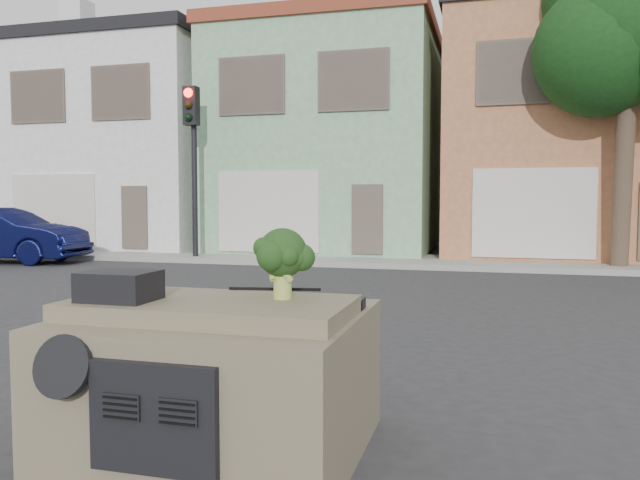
% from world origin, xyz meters
% --- Properties ---
extents(ground_plane, '(120.00, 120.00, 0.00)m').
position_xyz_m(ground_plane, '(0.00, 0.00, 0.00)').
color(ground_plane, '#303033').
rests_on(ground_plane, ground).
extents(sidewalk, '(40.00, 3.00, 0.15)m').
position_xyz_m(sidewalk, '(0.00, 10.50, 0.07)').
color(sidewalk, gray).
rests_on(sidewalk, ground).
extents(townhouse_white, '(7.20, 8.20, 7.55)m').
position_xyz_m(townhouse_white, '(-11.00, 14.50, 3.77)').
color(townhouse_white, white).
rests_on(townhouse_white, ground).
extents(townhouse_mint, '(7.20, 8.20, 7.55)m').
position_xyz_m(townhouse_mint, '(-3.50, 14.50, 3.77)').
color(townhouse_mint, '#86B78A').
rests_on(townhouse_mint, ground).
extents(townhouse_tan, '(7.20, 8.20, 7.55)m').
position_xyz_m(townhouse_tan, '(4.00, 14.50, 3.77)').
color(townhouse_tan, '#B7724A').
rests_on(townhouse_tan, ground).
extents(navy_sedan, '(4.95, 2.24, 1.58)m').
position_xyz_m(navy_sedan, '(-11.72, 7.80, 0.00)').
color(navy_sedan, '#090C35').
rests_on(navy_sedan, ground).
extents(traffic_signal, '(0.40, 0.40, 5.10)m').
position_xyz_m(traffic_signal, '(-6.50, 9.50, 2.55)').
color(traffic_signal, black).
rests_on(traffic_signal, ground).
extents(tree_near, '(4.40, 4.00, 8.50)m').
position_xyz_m(tree_near, '(5.00, 9.80, 4.25)').
color(tree_near, '#133813').
rests_on(tree_near, ground).
extents(car_dashboard, '(2.00, 1.80, 1.12)m').
position_xyz_m(car_dashboard, '(0.00, -3.00, 0.56)').
color(car_dashboard, '#6F654D').
rests_on(car_dashboard, ground).
extents(instrument_hump, '(0.48, 0.38, 0.20)m').
position_xyz_m(instrument_hump, '(-0.58, -3.35, 1.22)').
color(instrument_hump, black).
rests_on(instrument_hump, car_dashboard).
extents(wiper_arm, '(0.69, 0.15, 0.02)m').
position_xyz_m(wiper_arm, '(0.28, -2.62, 1.13)').
color(wiper_arm, black).
rests_on(wiper_arm, car_dashboard).
extents(broccoli, '(0.48, 0.48, 0.50)m').
position_xyz_m(broccoli, '(0.47, -2.99, 1.37)').
color(broccoli, '#193412').
rests_on(broccoli, car_dashboard).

